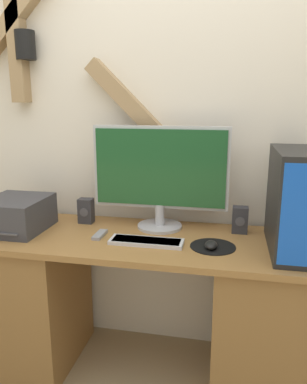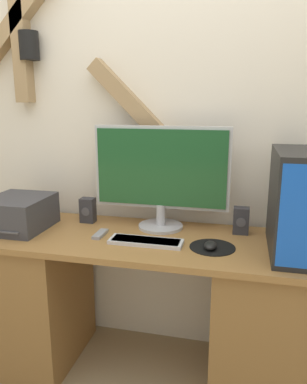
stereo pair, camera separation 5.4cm
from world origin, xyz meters
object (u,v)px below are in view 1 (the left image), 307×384
Objects in this scene: mouse at (211,245)px; speaker_right at (240,220)px; speaker_left at (86,211)px; remote_control at (100,235)px; computer_tower at (296,201)px; keyboard at (146,241)px; printer at (16,214)px; monitor at (160,173)px.

mouse is 0.62× the size of speaker_right.
remote_control is at bearing -52.72° from speaker_left.
speaker_right is 1.06× the size of remote_control.
remote_control is (0.15, -0.19, -0.06)m from speaker_left.
speaker_right is (-0.23, 0.19, -0.16)m from computer_tower.
speaker_left is at bearing -179.57° from speaker_right.
computer_tower reaches higher than remote_control.
speaker_right reaches higher than remote_control.
mouse is at bearing -2.03° from keyboard.
mouse is 0.42m from computer_tower.
printer is at bearing -170.51° from speaker_right.
keyboard is at bearing -94.49° from monitor.
remote_control is at bearing 173.85° from mouse.
monitor reaches higher than mouse.
computer_tower is 3.63× the size of remote_control.
speaker_left is at bearing -179.61° from monitor.
speaker_left is 0.83m from speaker_right.
computer_tower is at bearing -9.80° from speaker_left.
mouse is at bearing -116.81° from speaker_right.
speaker_right is (0.41, 0.00, -0.23)m from monitor.
computer_tower is (0.66, 0.06, 0.22)m from keyboard.
computer_tower is at bearing 0.06° from printer.
monitor is 0.44m from remote_control.
speaker_left is at bearing 30.64° from printer.
speaker_left and speaker_right have the same top height.
keyboard is at bearing -150.42° from speaker_right.
computer_tower is at bearing -39.36° from speaker_right.
speaker_left is at bearing 127.28° from remote_control.
speaker_left is at bearing 160.26° from mouse.
speaker_left is (-0.41, -0.00, -0.23)m from monitor.
speaker_right is at bearing 9.49° from printer.
printer is 2.50× the size of speaker_right.
computer_tower is 1.36× the size of printer.
remote_control is at bearing -179.49° from computer_tower.
speaker_right reaches higher than mouse.
speaker_right is at bearing 0.43° from speaker_left.
mouse is 0.66× the size of remote_control.
printer is at bearing 179.15° from remote_control.
mouse is (0.30, -0.01, 0.01)m from keyboard.
keyboard is 0.71m from printer.
speaker_left is 0.25m from remote_control.
keyboard reaches higher than remote_control.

